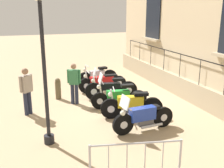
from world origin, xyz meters
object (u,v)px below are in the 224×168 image
at_px(motorcycle_red, 103,82).
at_px(bollard, 58,88).
at_px(motorcycle_yellow, 131,105).
at_px(pedestrian_standing, 26,89).
at_px(motorcycle_black, 111,89).
at_px(pedestrian_walking, 74,82).
at_px(motorcycle_silver, 98,77).
at_px(motorcycle_green, 118,97).
at_px(motorcycle_blue, 143,117).
at_px(crowd_barrier, 136,164).
at_px(lamppost, 41,24).

xyz_separation_m(motorcycle_red, bollard, (2.03, 0.37, 0.02)).
distance_m(motorcycle_yellow, pedestrian_standing, 3.65).
height_order(motorcycle_black, pedestrian_standing, pedestrian_standing).
xyz_separation_m(motorcycle_red, pedestrian_walking, (1.51, 1.17, 0.47)).
xyz_separation_m(motorcycle_red, motorcycle_black, (-0.01, 1.09, 0.01)).
height_order(bollard, pedestrian_standing, pedestrian_standing).
height_order(motorcycle_silver, motorcycle_green, motorcycle_green).
distance_m(motorcycle_blue, crowd_barrier, 2.74).
height_order(motorcycle_blue, pedestrian_standing, pedestrian_standing).
bearing_deg(motorcycle_silver, motorcycle_blue, 88.62).
height_order(motorcycle_yellow, crowd_barrier, crowd_barrier).
distance_m(motorcycle_silver, motorcycle_green, 3.20).
bearing_deg(lamppost, pedestrian_standing, -79.51).
height_order(motorcycle_green, motorcycle_blue, motorcycle_green).
xyz_separation_m(motorcycle_black, pedestrian_walking, (1.51, 0.08, 0.46)).
bearing_deg(motorcycle_green, lamppost, 35.11).
height_order(motorcycle_yellow, lamppost, lamppost).
xyz_separation_m(lamppost, crowd_barrier, (-1.46, 2.55, -2.66)).
bearing_deg(motorcycle_black, motorcycle_red, -89.59).
distance_m(motorcycle_black, bollard, 2.16).
distance_m(motorcycle_green, lamppost, 4.39).
distance_m(lamppost, bollard, 4.71).
distance_m(motorcycle_green, pedestrian_walking, 1.81).
xyz_separation_m(crowd_barrier, pedestrian_walking, (0.14, -5.47, 0.33)).
bearing_deg(bollard, motorcycle_blue, 117.05).
bearing_deg(motorcycle_yellow, motorcycle_black, -89.48).
relative_size(motorcycle_black, lamppost, 0.52).
xyz_separation_m(bollard, pedestrian_standing, (1.25, 1.33, 0.49)).
height_order(motorcycle_yellow, pedestrian_walking, pedestrian_walking).
xyz_separation_m(motorcycle_yellow, pedestrian_walking, (1.53, -2.01, 0.45)).
height_order(motorcycle_black, pedestrian_walking, pedestrian_walking).
relative_size(motorcycle_silver, motorcycle_blue, 0.96).
bearing_deg(pedestrian_walking, motorcycle_green, 146.25).
relative_size(motorcycle_green, pedestrian_walking, 1.32).
bearing_deg(motorcycle_green, pedestrian_standing, -7.71).
distance_m(motorcycle_blue, pedestrian_standing, 4.13).
relative_size(motorcycle_yellow, bollard, 2.36).
xyz_separation_m(motorcycle_green, motorcycle_yellow, (-0.08, 1.04, 0.01)).
height_order(motorcycle_red, motorcycle_black, motorcycle_black).
bearing_deg(motorcycle_red, pedestrian_walking, 37.85).
bearing_deg(lamppost, motorcycle_green, -144.89).
height_order(motorcycle_silver, pedestrian_standing, pedestrian_standing).
relative_size(motorcycle_green, crowd_barrier, 1.13).
bearing_deg(motorcycle_silver, pedestrian_walking, 54.59).
height_order(motorcycle_silver, motorcycle_yellow, motorcycle_yellow).
height_order(motorcycle_black, lamppost, lamppost).
bearing_deg(pedestrian_standing, bollard, -133.05).
bearing_deg(motorcycle_black, pedestrian_standing, 10.65).
distance_m(motorcycle_silver, motorcycle_black, 2.15).
bearing_deg(motorcycle_blue, pedestrian_walking, -64.63).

